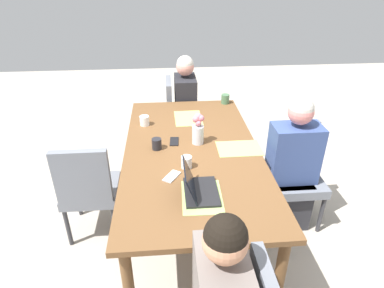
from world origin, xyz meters
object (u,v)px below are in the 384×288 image
object	(u,v)px
chair_head_left_left_mid	(179,112)
phone_silver	(172,176)
coffee_mug_near_left	(157,144)
phone_black	(174,141)
dining_table	(192,157)
flower_vase	(198,129)
chair_near_right_near	(88,187)
chair_far_left_near	(294,168)
coffee_mug_centre_right	(225,99)
coffee_mug_near_right	(145,121)
person_head_left_left_mid	(186,112)
coffee_mug_centre_left	(187,162)
laptop_head_right_left_far	(198,188)
person_far_left_near	(291,171)

from	to	relation	value
chair_head_left_left_mid	phone_silver	bearing A→B (deg)	-4.44
coffee_mug_near_left	phone_black	xyz separation A→B (m)	(-0.11, 0.15, -0.04)
dining_table	phone_black	xyz separation A→B (m)	(-0.14, -0.14, 0.07)
dining_table	chair_head_left_left_mid	xyz separation A→B (m)	(-1.35, -0.04, -0.18)
dining_table	flower_vase	xyz separation A→B (m)	(-0.11, 0.06, 0.20)
chair_near_right_near	flower_vase	xyz separation A→B (m)	(-0.20, 0.91, 0.38)
chair_far_left_near	coffee_mug_centre_right	world-z (taller)	chair_far_left_near
flower_vase	phone_black	xyz separation A→B (m)	(-0.03, -0.20, -0.12)
dining_table	coffee_mug_near_right	bearing A→B (deg)	-140.99
person_head_left_left_mid	flower_vase	size ratio (longest dim) A/B	4.50
person_head_left_left_mid	chair_near_right_near	world-z (taller)	person_head_left_left_mid
chair_far_left_near	phone_silver	distance (m)	1.19
person_head_left_left_mid	chair_near_right_near	size ratio (longest dim) A/B	1.33
coffee_mug_centre_left	flower_vase	bearing A→B (deg)	161.87
phone_black	dining_table	bearing A→B (deg)	-131.38
chair_near_right_near	laptop_head_right_left_far	xyz separation A→B (m)	(0.49, 0.84, 0.30)
chair_far_left_near	coffee_mug_near_right	xyz separation A→B (m)	(-0.47, -1.31, 0.30)
chair_near_right_near	coffee_mug_near_left	world-z (taller)	chair_near_right_near
flower_vase	coffee_mug_centre_right	distance (m)	0.95
dining_table	chair_near_right_near	world-z (taller)	chair_near_right_near
chair_near_right_near	coffee_mug_near_right	distance (m)	0.80
coffee_mug_near_right	phone_silver	size ratio (longest dim) A/B	0.59
coffee_mug_centre_right	phone_silver	world-z (taller)	coffee_mug_centre_right
chair_far_left_near	flower_vase	size ratio (longest dim) A/B	3.39
coffee_mug_centre_left	phone_silver	size ratio (longest dim) A/B	0.61
flower_vase	coffee_mug_near_right	world-z (taller)	flower_vase
chair_near_right_near	phone_silver	world-z (taller)	chair_near_right_near
person_far_left_near	coffee_mug_centre_left	xyz separation A→B (m)	(0.22, -0.91, 0.27)
coffee_mug_centre_left	person_far_left_near	bearing A→B (deg)	103.55
dining_table	coffee_mug_near_left	distance (m)	0.31
chair_head_left_left_mid	phone_black	bearing A→B (deg)	-4.61
chair_far_left_near	chair_head_left_left_mid	distance (m)	1.63
dining_table	coffee_mug_near_left	bearing A→B (deg)	-96.65
phone_black	coffee_mug_centre_left	bearing A→B (deg)	-165.43
dining_table	coffee_mug_centre_left	size ratio (longest dim) A/B	22.96
laptop_head_right_left_far	dining_table	bearing A→B (deg)	178.81
coffee_mug_centre_right	chair_far_left_near	bearing A→B (deg)	26.33
coffee_mug_near_right	dining_table	bearing A→B (deg)	39.01
chair_head_left_left_mid	coffee_mug_centre_right	distance (m)	0.69
chair_far_left_near	dining_table	bearing A→B (deg)	-88.20
flower_vase	coffee_mug_near_right	bearing A→B (deg)	-130.22
coffee_mug_centre_left	laptop_head_right_left_far	bearing A→B (deg)	9.06
person_head_left_left_mid	coffee_mug_centre_left	bearing A→B (deg)	-3.52
chair_near_right_near	coffee_mug_centre_left	bearing A→B (deg)	77.90
chair_far_left_near	coffee_mug_near_right	world-z (taller)	chair_far_left_near
dining_table	phone_black	world-z (taller)	phone_black
flower_vase	coffee_mug_centre_right	bearing A→B (deg)	156.04
coffee_mug_near_left	phone_black	size ratio (longest dim) A/B	0.61
person_far_left_near	coffee_mug_centre_right	size ratio (longest dim) A/B	12.09
coffee_mug_near_left	flower_vase	bearing A→B (deg)	102.04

